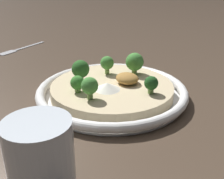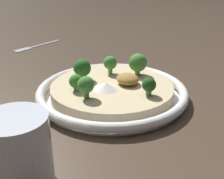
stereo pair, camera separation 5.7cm
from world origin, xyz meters
name	(u,v)px [view 2 (the right image)]	position (x,y,z in m)	size (l,w,h in m)	color
ground_plane	(112,97)	(0.00, 0.00, 0.00)	(6.00, 6.00, 0.00)	#47382B
risotto_bowl	(112,91)	(0.00, 0.00, 0.01)	(0.31, 0.31, 0.03)	white
cheese_sprinkle	(106,86)	(0.01, -0.02, 0.04)	(0.05, 0.05, 0.01)	white
crispy_onion_garnish	(128,79)	(0.01, 0.03, 0.04)	(0.05, 0.04, 0.02)	#A37538
broccoli_front	(76,82)	(-0.01, -0.07, 0.05)	(0.03, 0.03, 0.03)	#668E47
broccoli_back_left	(110,63)	(-0.06, 0.03, 0.05)	(0.03, 0.03, 0.04)	#759E4C
broccoli_right	(149,85)	(0.08, 0.03, 0.05)	(0.03, 0.03, 0.03)	#668E47
broccoli_back	(138,63)	(-0.02, 0.08, 0.06)	(0.04, 0.04, 0.05)	#759E4C
broccoli_front_right	(86,85)	(0.03, -0.07, 0.05)	(0.03, 0.03, 0.04)	#668E47
broccoli_front_left	(82,68)	(-0.06, -0.04, 0.05)	(0.04, 0.04, 0.04)	#759E4C
drinking_glass	(19,153)	(0.16, -0.22, 0.05)	(0.08, 0.08, 0.10)	silver
fork_utensil	(33,47)	(-0.47, -0.03, 0.00)	(0.09, 0.18, 0.00)	#B7B7BC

